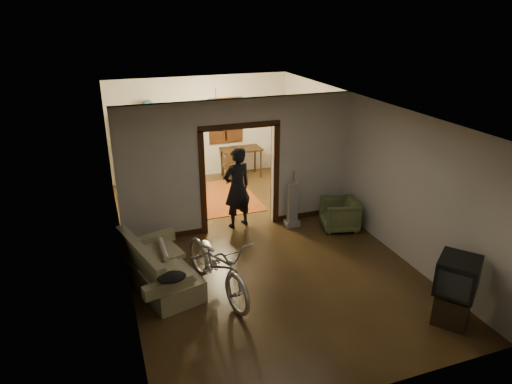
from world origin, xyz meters
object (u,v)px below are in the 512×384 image
bicycle (217,264)px  desk (241,163)px  sofa (160,264)px  person (237,188)px  armchair (339,214)px  locker (152,148)px

bicycle → desk: size_ratio=1.86×
sofa → person: person is taller
sofa → desk: sofa is taller
bicycle → desk: 5.72m
armchair → bicycle: bearing=-50.7°
armchair → person: size_ratio=0.42×
person → desk: (1.05, 2.99, -0.49)m
person → locker: size_ratio=0.90×
sofa → locker: size_ratio=0.90×
sofa → armchair: size_ratio=2.39×
armchair → locker: size_ratio=0.38×
locker → desk: 2.50m
armchair → person: person is taller
armchair → locker: (-3.38, 4.15, 0.65)m
sofa → person: size_ratio=1.00×
locker → armchair: bearing=-41.4°
armchair → desk: 3.99m
armchair → locker: locker is taller
locker → desk: (2.41, -0.28, -0.58)m
bicycle → person: size_ratio=1.15×
bicycle → armchair: 3.42m
desk → person: bearing=-112.9°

